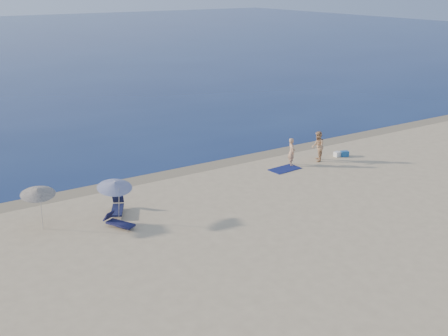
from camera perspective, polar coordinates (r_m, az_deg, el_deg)
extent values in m
cube|color=#847254|center=(35.62, -0.89, 0.39)|extent=(240.00, 1.60, 0.00)
imported|color=tan|center=(35.44, 6.88, 1.65)|extent=(0.63, 0.76, 1.77)
imported|color=tan|center=(36.47, 9.51, 2.18)|extent=(1.18, 1.21, 1.96)
cube|color=#0E1549|center=(34.88, 6.19, -0.10)|extent=(2.03, 1.24, 0.03)
cube|color=silver|center=(37.86, 11.42, 1.39)|extent=(0.40, 0.35, 0.33)
cube|color=#1B5697|center=(38.03, 12.15, 1.43)|extent=(0.59, 0.51, 0.36)
cylinder|color=silver|center=(27.24, -10.63, -3.78)|extent=(0.07, 0.42, 1.93)
cone|color=silver|center=(27.23, -11.05, -1.69)|extent=(1.81, 1.84, 0.62)
sphere|color=silver|center=(27.17, -11.07, -1.35)|extent=(0.06, 0.06, 0.06)
cylinder|color=silver|center=(27.43, -18.03, -4.29)|extent=(0.08, 0.35, 1.91)
cone|color=beige|center=(27.37, -18.40, -2.26)|extent=(1.79, 1.82, 0.56)
sphere|color=silver|center=(27.32, -18.44, -1.93)|extent=(0.06, 0.06, 0.06)
cube|color=#16173D|center=(27.05, -10.47, -5.61)|extent=(1.10, 1.50, 0.09)
cube|color=#16173D|center=(27.38, -11.64, -4.77)|extent=(0.62, 0.54, 0.46)
cylinder|color=#A5A5AD|center=(27.23, -10.17, -5.65)|extent=(0.03, 0.03, 0.21)
cube|color=#161A3D|center=(28.60, -10.79, -4.22)|extent=(1.19, 1.60, 0.10)
cube|color=#161A3D|center=(29.19, -10.71, -3.13)|extent=(0.66, 0.58, 0.49)
cylinder|color=#A5A5AD|center=(28.62, -10.34, -4.41)|extent=(0.03, 0.03, 0.22)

